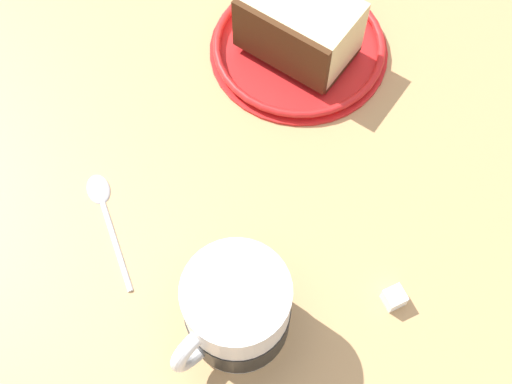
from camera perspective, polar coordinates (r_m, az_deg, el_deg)
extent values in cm
cube|color=tan|center=(63.01, 2.56, 4.94)|extent=(115.26, 115.26, 3.15)
cylinder|color=red|center=(66.48, 3.68, 12.15)|extent=(17.44, 17.44, 0.63)
torus|color=red|center=(65.95, 3.71, 12.53)|extent=(16.79, 16.79, 0.74)
cube|color=#472814|center=(66.00, 3.71, 12.49)|extent=(12.06, 11.20, 0.60)
cube|color=beige|center=(63.54, 3.88, 14.30)|extent=(12.06, 11.20, 5.81)
cube|color=#472814|center=(61.62, 2.05, 12.31)|extent=(8.65, 6.53, 5.81)
cylinder|color=white|center=(49.90, -1.62, -9.98)|extent=(7.85, 7.85, 8.68)
cylinder|color=black|center=(51.56, -1.57, -10.52)|extent=(8.00, 8.00, 4.03)
cylinder|color=black|center=(47.23, -1.70, -9.02)|extent=(6.91, 6.91, 0.40)
torus|color=white|center=(49.36, -5.02, -12.99)|extent=(3.11, 4.93, 4.93)
ellipsoid|color=silver|center=(59.65, -13.45, 0.38)|extent=(3.09, 2.13, 0.80)
cylinder|color=silver|center=(57.17, -11.93, -4.49)|extent=(8.53, 0.88, 0.50)
cube|color=white|center=(54.98, 11.78, -8.88)|extent=(1.72, 1.72, 1.56)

